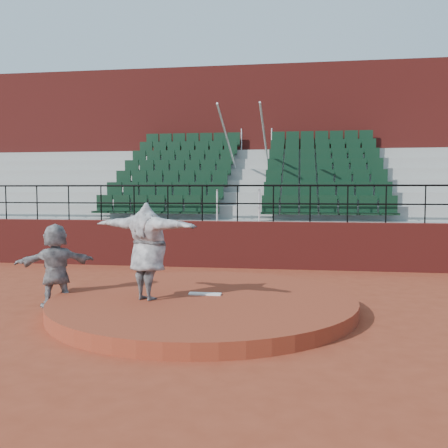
# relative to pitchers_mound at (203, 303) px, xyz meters

# --- Properties ---
(ground) EXTENTS (90.00, 90.00, 0.00)m
(ground) POSITION_rel_pitchers_mound_xyz_m (0.00, 0.00, -0.12)
(ground) COLOR maroon
(ground) RESTS_ON ground
(pitchers_mound) EXTENTS (5.50, 5.50, 0.25)m
(pitchers_mound) POSITION_rel_pitchers_mound_xyz_m (0.00, 0.00, 0.00)
(pitchers_mound) COLOR maroon
(pitchers_mound) RESTS_ON ground
(pitching_rubber) EXTENTS (0.60, 0.15, 0.03)m
(pitching_rubber) POSITION_rel_pitchers_mound_xyz_m (0.00, 0.15, 0.14)
(pitching_rubber) COLOR white
(pitching_rubber) RESTS_ON pitchers_mound
(boundary_wall) EXTENTS (24.00, 0.30, 1.30)m
(boundary_wall) POSITION_rel_pitchers_mound_xyz_m (0.00, 5.00, 0.53)
(boundary_wall) COLOR maroon
(boundary_wall) RESTS_ON ground
(wall_railing) EXTENTS (24.04, 0.05, 1.03)m
(wall_railing) POSITION_rel_pitchers_mound_xyz_m (0.00, 5.00, 1.90)
(wall_railing) COLOR black
(wall_railing) RESTS_ON boundary_wall
(seating_deck) EXTENTS (24.00, 5.97, 4.63)m
(seating_deck) POSITION_rel_pitchers_mound_xyz_m (0.00, 8.64, 1.33)
(seating_deck) COLOR #999993
(seating_deck) RESTS_ON ground
(press_box_facade) EXTENTS (24.00, 3.00, 7.10)m
(press_box_facade) POSITION_rel_pitchers_mound_xyz_m (0.00, 12.60, 3.43)
(press_box_facade) COLOR maroon
(press_box_facade) RESTS_ON ground
(pitcher) EXTENTS (2.18, 1.24, 1.72)m
(pitcher) POSITION_rel_pitchers_mound_xyz_m (-0.92, -0.39, 0.98)
(pitcher) COLOR black
(pitcher) RESTS_ON pitchers_mound
(fielder) EXTENTS (1.47, 1.16, 1.56)m
(fielder) POSITION_rel_pitchers_mound_xyz_m (-2.80, -0.12, 0.66)
(fielder) COLOR black
(fielder) RESTS_ON ground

